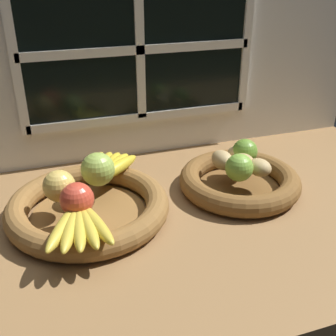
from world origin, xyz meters
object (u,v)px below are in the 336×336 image
Objects in this scene: banana_bunch_front at (80,224)px; potato_small at (259,167)px; apple_golden_left at (59,186)px; potato_large at (241,163)px; fruit_bowl_right at (239,181)px; potato_back at (240,154)px; apple_red_front at (77,199)px; lime_near at (239,168)px; banana_bunch_back at (108,167)px; fruit_bowl_left at (88,207)px; potato_oblong at (222,160)px; lime_far at (245,151)px; apple_green_back at (98,169)px.

potato_small reaches higher than banana_bunch_front.
apple_golden_left reaches higher than potato_large.
apple_golden_left reaches higher than potato_small.
fruit_bowl_right is 4.61× the size of potato_large.
potato_back is at bearing 65.56° from fruit_bowl_right.
apple_red_front is 38.46cm from lime_near.
banana_bunch_back is 2.43× the size of potato_back.
potato_oblong reaches higher than fruit_bowl_left.
potato_small is at bearing -88.51° from lime_far.
lime_far is at bearing -27.26° from potato_back.
potato_back reaches higher than fruit_bowl_left.
apple_golden_left is 1.06× the size of lime_near.
potato_back reaches higher than banana_bunch_back.
banana_bunch_back is (6.92, 9.98, 4.38)cm from fruit_bowl_left.
potato_back is at bearing 14.44° from apple_red_front.
apple_green_back is at bearing 52.81° from fruit_bowl_left.
banana_bunch_front is 2.53× the size of potato_oblong.
lime_near is (-2.65, -3.98, 1.01)cm from potato_large.
potato_large is at bearing -17.67° from banana_bunch_back.
lime_near is at bearing -123.69° from fruit_bowl_right.
potato_large is at bearing -37.87° from potato_oblong.
apple_golden_left reaches higher than potato_back.
fruit_bowl_left is 41.94cm from potato_small.
potato_small is at bearing -20.97° from banana_bunch_back.
apple_red_front is 1.07× the size of potato_large.
potato_small is at bearing -4.52° from fruit_bowl_left.
apple_green_back reaches higher than lime_near.
apple_green_back is at bearing -122.51° from banana_bunch_back.
apple_golden_left reaches higher than lime_far.
apple_golden_left reaches higher than fruit_bowl_right.
banana_bunch_back is at bearing 37.67° from apple_golden_left.
potato_oblong is at bearing 4.76° from fruit_bowl_left.
apple_green_back is 1.11× the size of potato_oblong.
apple_green_back is 38.87cm from potato_small.
fruit_bowl_right is 6.77cm from potato_small.
lime_near reaches higher than fruit_bowl_right.
lime_near reaches higher than potato_large.
potato_oblong is (34.54, 2.88, 5.16)cm from fruit_bowl_left.
lime_near is 1.03× the size of lime_far.
lime_near reaches higher than potato_oblong.
apple_golden_left is 0.99× the size of potato_oblong.
banana_bunch_front is (-0.52, -6.03, -2.13)cm from apple_red_front.
banana_bunch_back is (-31.32, 9.98, 4.36)cm from fruit_bowl_right.
potato_small is 7.36cm from lime_far.
fruit_bowl_left is 8.56cm from apple_golden_left.
banana_bunch_front is 2.70× the size of lime_near.
fruit_bowl_left is 9.56cm from apple_red_front.
potato_oblong is at bearing 14.20° from apple_red_front.
fruit_bowl_left is 5.64× the size of lime_far.
apple_red_front is (-41.02, -6.57, 6.35)cm from fruit_bowl_right.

